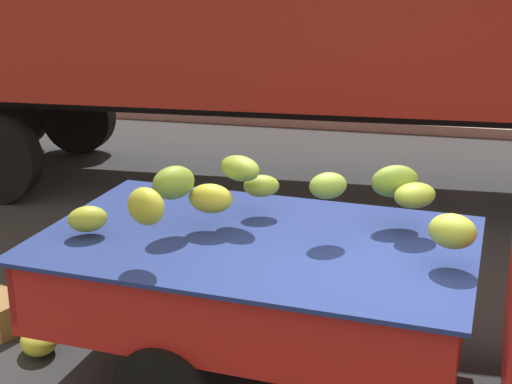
# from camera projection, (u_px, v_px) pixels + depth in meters

# --- Properties ---
(curb_strip) EXTENTS (80.00, 0.80, 0.16)m
(curb_strip) POSITION_uv_depth(u_px,v_px,m) (434.00, 125.00, 12.77)
(curb_strip) COLOR gray
(curb_strip) RESTS_ON ground
(fallen_banana_bunch_near_tailgate) EXTENTS (0.42, 0.45, 0.20)m
(fallen_banana_bunch_near_tailgate) POSITION_uv_depth(u_px,v_px,m) (39.00, 341.00, 5.73)
(fallen_banana_bunch_near_tailgate) COLOR gold
(fallen_banana_bunch_near_tailgate) RESTS_ON ground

